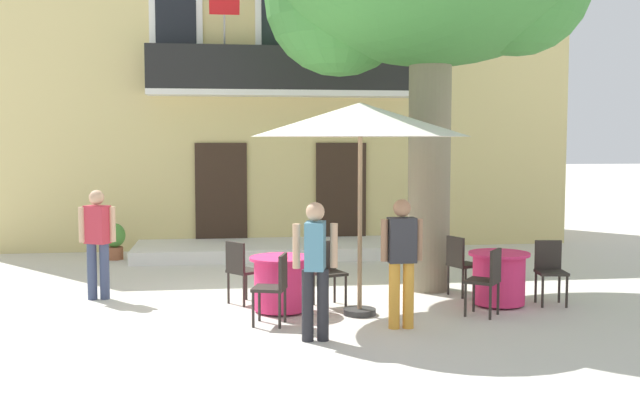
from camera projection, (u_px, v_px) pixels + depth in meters
name	position (u px, v px, depth m)	size (l,w,h in m)	color
ground_plane	(247.00, 297.00, 11.19)	(120.00, 120.00, 0.00)	beige
building_facade	(274.00, 82.00, 17.92)	(13.00, 5.09, 7.50)	#DBC67F
entrance_step_platform	(286.00, 249.00, 15.28)	(6.10, 1.94, 0.25)	silver
cafe_table_near_tree	(281.00, 283.00, 10.23)	(0.86, 0.86, 0.76)	#E52D66
cafe_chair_near_tree_0	(327.00, 268.00, 10.62)	(0.51, 0.51, 0.91)	#2D2823
cafe_chair_near_tree_1	(241.00, 268.00, 10.67)	(0.56, 0.56, 0.91)	#2D2823
cafe_chair_near_tree_2	(275.00, 284.00, 9.46)	(0.50, 0.50, 0.91)	#2D2823
cafe_table_middle	(499.00, 278.00, 10.63)	(0.86, 0.86, 0.76)	#E52D66
cafe_chair_middle_0	(550.00, 268.00, 10.69)	(0.45, 0.45, 0.91)	#2D2823
cafe_chair_middle_1	(461.00, 261.00, 11.23)	(0.52, 0.52, 0.91)	#2D2823
cafe_chair_middle_2	(488.00, 277.00, 9.93)	(0.56, 0.56, 0.91)	#2D2823
cafe_umbrella	(360.00, 121.00, 9.86)	(2.90, 2.90, 2.85)	#997A56
ground_planter_left	(115.00, 240.00, 14.72)	(0.42, 0.42, 0.72)	#995638
pedestrian_near_entrance	(315.00, 263.00, 8.68)	(0.53, 0.38, 1.64)	#232328
pedestrian_mid_plaza	(98.00, 238.00, 10.97)	(0.53, 0.36, 1.63)	#384260
pedestrian_by_tree	(402.00, 256.00, 9.27)	(0.53, 0.23, 1.62)	gold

